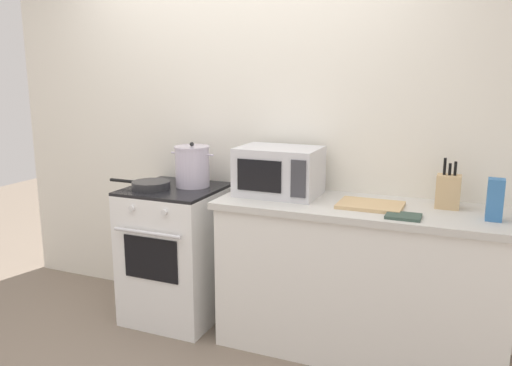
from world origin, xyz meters
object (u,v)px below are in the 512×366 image
(stove, at_px, (176,253))
(oven_mitt, at_px, (403,216))
(cutting_board, at_px, (370,205))
(frying_pan, at_px, (150,185))
(stock_pot, at_px, (192,166))
(pasta_box, at_px, (495,200))
(microwave, at_px, (279,171))
(knife_block, at_px, (448,191))

(stove, distance_m, oven_mitt, 1.59)
(stove, bearing_deg, cutting_board, 0.05)
(cutting_board, bearing_deg, oven_mitt, -38.23)
(stove, distance_m, frying_pan, 0.51)
(cutting_board, bearing_deg, stock_pot, 176.01)
(pasta_box, bearing_deg, microwave, 174.96)
(oven_mitt, bearing_deg, stock_pot, 170.18)
(microwave, height_order, oven_mitt, microwave)
(microwave, relative_size, oven_mitt, 2.78)
(frying_pan, relative_size, microwave, 0.90)
(stove, relative_size, frying_pan, 2.03)
(stock_pot, height_order, pasta_box, stock_pot)
(stove, distance_m, knife_block, 1.80)
(cutting_board, distance_m, oven_mitt, 0.26)
(frying_pan, xyz_separation_m, knife_block, (1.83, 0.23, 0.07))
(knife_block, relative_size, oven_mitt, 1.58)
(stove, bearing_deg, frying_pan, -144.59)
(microwave, height_order, knife_block, microwave)
(microwave, relative_size, cutting_board, 1.39)
(frying_pan, bearing_deg, knife_block, 7.18)
(oven_mitt, bearing_deg, pasta_box, 16.61)
(stove, bearing_deg, pasta_box, -0.85)
(pasta_box, relative_size, oven_mitt, 1.22)
(knife_block, height_order, pasta_box, knife_block)
(pasta_box, xyz_separation_m, oven_mitt, (-0.44, -0.13, -0.10))
(microwave, relative_size, pasta_box, 2.27)
(cutting_board, bearing_deg, pasta_box, -2.69)
(knife_block, bearing_deg, oven_mitt, -123.86)
(frying_pan, xyz_separation_m, microwave, (0.84, 0.17, 0.12))
(cutting_board, distance_m, pasta_box, 0.65)
(cutting_board, distance_m, knife_block, 0.44)
(stock_pot, bearing_deg, frying_pan, -141.68)
(microwave, height_order, cutting_board, microwave)
(microwave, xyz_separation_m, cutting_board, (0.59, -0.08, -0.14))
(stock_pot, xyz_separation_m, frying_pan, (-0.22, -0.18, -0.11))
(stock_pot, distance_m, frying_pan, 0.30)
(stove, bearing_deg, microwave, 6.30)
(stove, height_order, pasta_box, pasta_box)
(frying_pan, bearing_deg, cutting_board, 3.64)
(cutting_board, relative_size, pasta_box, 1.64)
(pasta_box, bearing_deg, stock_pot, 176.46)
(stove, distance_m, microwave, 0.94)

